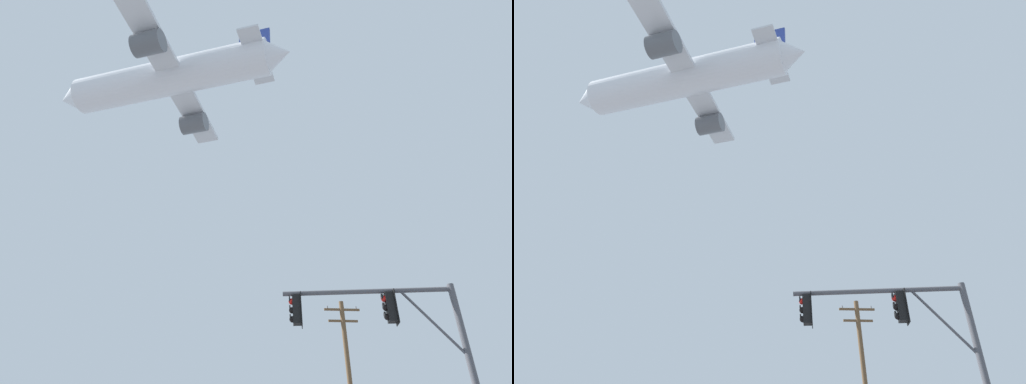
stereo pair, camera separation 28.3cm
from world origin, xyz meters
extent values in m
cylinder|color=#4C4C51|center=(3.39, 7.00, 5.97)|extent=(5.18, 0.90, 0.15)
cylinder|color=#4C4C51|center=(5.20, 6.73, 4.98)|extent=(1.62, 0.31, 2.04)
cube|color=black|center=(1.23, 7.31, 5.45)|extent=(0.30, 0.35, 0.90)
cylinder|color=black|center=(1.23, 7.31, 5.96)|extent=(0.05, 0.05, 0.12)
cube|color=black|center=(1.37, 7.29, 5.45)|extent=(0.09, 0.46, 1.04)
sphere|color=red|center=(1.08, 7.33, 5.72)|extent=(0.20, 0.20, 0.20)
cylinder|color=black|center=(1.02, 7.34, 5.78)|extent=(0.07, 0.21, 0.21)
sphere|color=black|center=(1.08, 7.33, 5.44)|extent=(0.20, 0.20, 0.20)
cylinder|color=black|center=(1.02, 7.34, 5.50)|extent=(0.07, 0.21, 0.21)
sphere|color=black|center=(1.08, 7.33, 5.16)|extent=(0.20, 0.20, 0.20)
cylinder|color=black|center=(1.02, 7.34, 5.22)|extent=(0.07, 0.21, 0.21)
cube|color=black|center=(4.06, 6.90, 5.45)|extent=(0.30, 0.35, 0.90)
cylinder|color=black|center=(4.06, 6.90, 5.96)|extent=(0.05, 0.05, 0.12)
cube|color=black|center=(4.20, 6.88, 5.45)|extent=(0.09, 0.46, 1.04)
sphere|color=red|center=(3.92, 6.92, 5.72)|extent=(0.20, 0.20, 0.20)
cylinder|color=black|center=(3.86, 6.93, 5.78)|extent=(0.07, 0.21, 0.21)
sphere|color=black|center=(3.92, 6.92, 5.44)|extent=(0.20, 0.20, 0.20)
cylinder|color=black|center=(3.86, 6.93, 5.50)|extent=(0.07, 0.21, 0.21)
sphere|color=black|center=(3.92, 6.92, 5.16)|extent=(0.20, 0.20, 0.20)
cylinder|color=black|center=(3.86, 6.93, 5.22)|extent=(0.07, 0.21, 0.21)
cube|color=brown|center=(6.02, 19.93, 9.55)|extent=(2.20, 0.12, 0.12)
cube|color=brown|center=(6.02, 19.93, 8.85)|extent=(1.80, 0.12, 0.12)
cylinder|color=gray|center=(5.12, 19.93, 9.67)|extent=(0.10, 0.10, 0.18)
cylinder|color=gray|center=(6.92, 19.93, 9.67)|extent=(0.10, 0.10, 0.18)
cylinder|color=white|center=(-9.24, 30.97, 41.67)|extent=(24.95, 12.01, 4.41)
cone|color=white|center=(-22.33, 35.31, 41.67)|extent=(4.20, 4.93, 4.19)
cone|color=white|center=(3.72, 26.67, 41.67)|extent=(3.80, 4.43, 3.75)
cube|color=silver|center=(-8.58, 30.75, 41.00)|extent=(10.26, 23.21, 0.50)
cylinder|color=#595B60|center=(-10.65, 24.52, 39.68)|extent=(3.92, 3.40, 2.48)
cylinder|color=#595B60|center=(-6.51, 36.98, 39.68)|extent=(3.92, 3.40, 2.48)
cube|color=navy|center=(0.97, 27.58, 44.15)|extent=(3.77, 1.53, 5.24)
cube|color=silver|center=(1.23, 27.49, 42.08)|extent=(4.96, 8.64, 0.28)
camera|label=1|loc=(-0.82, -5.65, 1.31)|focal=29.82mm
camera|label=2|loc=(-0.53, -5.67, 1.31)|focal=29.82mm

